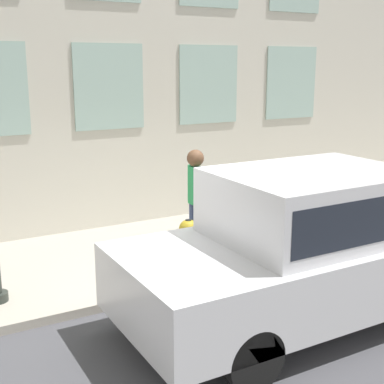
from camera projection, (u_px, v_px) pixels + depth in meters
name	position (u px, v px, depth m)	size (l,w,h in m)	color
ground_plane	(196.00, 291.00, 7.63)	(80.00, 80.00, 0.00)	#47474C
sidewalk	(149.00, 253.00, 8.97)	(3.19, 60.00, 0.12)	#A8A093
fire_hydrant	(188.00, 244.00, 8.04)	(0.37, 0.47, 0.77)	gold
person	(195.00, 192.00, 8.60)	(0.41, 0.27, 1.71)	navy
parked_car_silver_near	(311.00, 241.00, 6.60)	(2.02, 4.90, 1.91)	black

